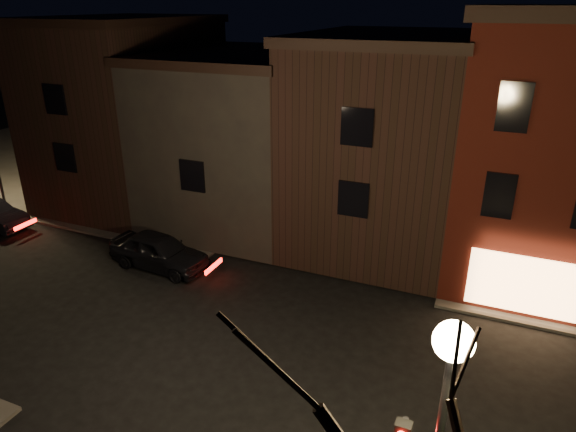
# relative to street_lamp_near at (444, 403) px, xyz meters

# --- Properties ---
(ground) EXTENTS (120.00, 120.00, 0.00)m
(ground) POSITION_rel_street_lamp_near_xyz_m (-6.20, 6.00, -5.18)
(ground) COLOR black
(ground) RESTS_ON ground
(sidewalk_far_left) EXTENTS (30.00, 30.00, 0.12)m
(sidewalk_far_left) POSITION_rel_street_lamp_near_xyz_m (-26.20, 26.00, -5.12)
(sidewalk_far_left) COLOR #2D2B28
(sidewalk_far_left) RESTS_ON ground
(corner_building) EXTENTS (6.50, 8.50, 10.50)m
(corner_building) POSITION_rel_street_lamp_near_xyz_m (1.80, 15.47, 0.22)
(corner_building) COLOR #4F140E
(corner_building) RESTS_ON ground
(row_building_a) EXTENTS (7.30, 10.30, 9.40)m
(row_building_a) POSITION_rel_street_lamp_near_xyz_m (-4.70, 16.50, -0.34)
(row_building_a) COLOR black
(row_building_a) RESTS_ON ground
(row_building_b) EXTENTS (7.80, 10.30, 8.40)m
(row_building_b) POSITION_rel_street_lamp_near_xyz_m (-11.95, 16.50, -0.85)
(row_building_b) COLOR black
(row_building_b) RESTS_ON ground
(row_building_c) EXTENTS (7.30, 10.30, 9.90)m
(row_building_c) POSITION_rel_street_lamp_near_xyz_m (-19.20, 16.50, -0.09)
(row_building_c) COLOR black
(row_building_c) RESTS_ON ground
(street_lamp_near) EXTENTS (0.60, 0.60, 6.48)m
(street_lamp_near) POSITION_rel_street_lamp_near_xyz_m (0.00, 0.00, 0.00)
(street_lamp_near) COLOR black
(street_lamp_near) RESTS_ON sidewalk_near_right
(parked_car_a) EXTENTS (4.66, 2.16, 1.55)m
(parked_car_a) POSITION_rel_street_lamp_near_xyz_m (-12.70, 9.62, -4.41)
(parked_car_a) COLOR black
(parked_car_a) RESTS_ON ground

